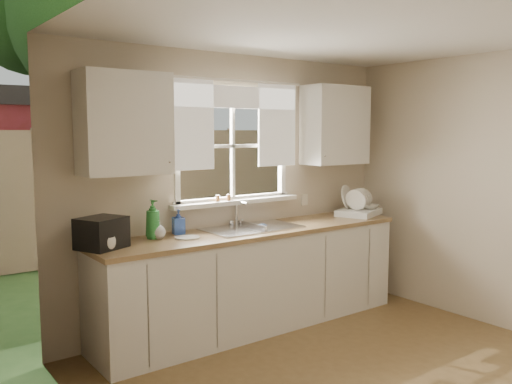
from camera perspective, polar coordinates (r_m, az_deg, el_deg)
room_walls at (r=3.62m, az=16.48°, el=-2.68°), size 3.62×4.02×2.50m
ceiling at (r=3.68m, az=16.29°, el=17.26°), size 3.60×4.00×0.02m
window at (r=5.09m, az=-2.36°, el=3.00°), size 1.38×0.16×1.06m
curtains at (r=5.04m, az=-2.05°, el=8.05°), size 1.50×0.03×0.81m
base_cabinets at (r=5.01m, az=-0.21°, el=-9.27°), size 3.00×0.62×0.87m
countertop at (r=4.91m, az=-0.21°, el=-4.15°), size 3.04×0.65×0.04m
upper_cabinet_left at (r=4.37m, az=-13.68°, el=7.01°), size 0.70×0.33×0.80m
upper_cabinet_right at (r=5.68m, az=8.33°, el=6.97°), size 0.70×0.33×0.80m
wall_outlet at (r=5.66m, az=5.13°, el=-0.80°), size 0.08×0.01×0.12m
sill_jars at (r=4.98m, az=-3.47°, el=-0.62°), size 0.16×0.04×0.06m
backyard at (r=11.28m, az=-19.13°, el=14.64°), size 20.00×10.00×6.13m
sink at (r=4.94m, az=-0.43°, el=-4.69°), size 0.88×0.52×0.40m
dish_rack at (r=5.79m, az=10.69°, el=-1.73°), size 0.57×0.50×0.31m
bowl at (r=5.85m, az=11.95°, el=-1.51°), size 0.23×0.23×0.05m
soap_bottle_a at (r=4.53m, az=-10.81°, el=-2.83°), size 0.15×0.15×0.32m
soap_bottle_b at (r=4.69m, az=-8.16°, el=-3.13°), size 0.12×0.12×0.21m
soap_bottle_c at (r=4.54m, az=-10.26°, el=-3.88°), size 0.14×0.14×0.15m
saucer at (r=4.53m, az=-7.24°, el=-4.77°), size 0.20×0.20×0.01m
cup at (r=4.18m, az=-15.43°, el=-5.26°), size 0.17×0.17×0.11m
black_appliance at (r=4.26m, az=-15.94°, el=-4.15°), size 0.41×0.39×0.24m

